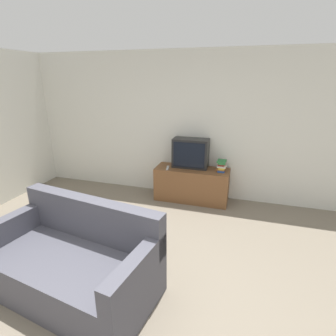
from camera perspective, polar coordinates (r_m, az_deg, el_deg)
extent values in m
plane|color=#756B5B|center=(2.85, -12.57, -29.79)|extent=(14.00, 14.00, 0.00)
cube|color=silver|center=(4.81, 4.07, 9.03)|extent=(9.00, 0.06, 2.60)
cube|color=brown|center=(4.78, 5.18, -3.57)|extent=(1.31, 0.48, 0.60)
cube|color=black|center=(4.69, 4.95, 3.27)|extent=(0.63, 0.29, 0.52)
cube|color=black|center=(4.55, 4.55, 2.77)|extent=(0.55, 0.01, 0.44)
cube|color=#474751|center=(3.07, -20.34, -20.74)|extent=(1.87, 1.15, 0.44)
cube|color=#474751|center=(3.03, -16.38, -10.45)|extent=(1.76, 0.42, 0.47)
cube|color=#474751|center=(3.55, -30.10, -13.91)|extent=(0.27, 0.91, 0.70)
cube|color=#474751|center=(2.58, -6.62, -24.77)|extent=(0.27, 0.91, 0.70)
cube|color=#23478E|center=(4.64, 11.53, -0.43)|extent=(0.12, 0.22, 0.03)
cube|color=#995623|center=(4.63, 11.47, -0.13)|extent=(0.17, 0.22, 0.02)
cube|color=gold|center=(4.61, 11.67, 0.13)|extent=(0.12, 0.21, 0.03)
cube|color=silver|center=(4.61, 11.63, 0.42)|extent=(0.15, 0.21, 0.02)
cube|color=#B72D28|center=(4.62, 11.54, 0.79)|extent=(0.11, 0.14, 0.03)
cube|color=#2D753D|center=(4.61, 11.65, 1.15)|extent=(0.13, 0.20, 0.03)
cube|color=#2D753D|center=(4.60, 11.64, 1.47)|extent=(0.16, 0.20, 0.02)
cube|color=#B7B7B7|center=(4.66, -0.07, 0.03)|extent=(0.08, 0.20, 0.02)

